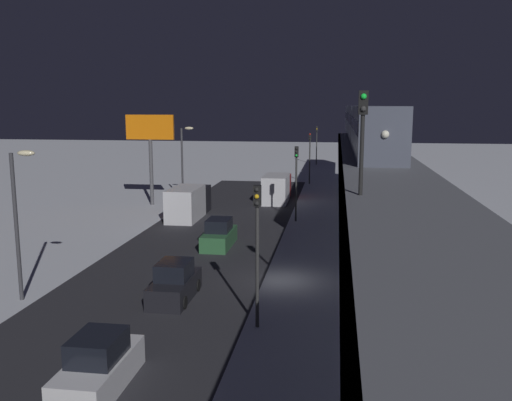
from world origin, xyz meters
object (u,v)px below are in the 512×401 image
(subway_train, at_px, (363,122))
(traffic_light_mid, at_px, (296,173))
(traffic_light_distant, at_px, (317,140))
(sedan_black, at_px, (175,284))
(sedan_green, at_px, (219,235))
(rail_signal, at_px, (363,125))
(commercial_billboard, at_px, (150,136))
(sedan_white, at_px, (99,367))
(delivery_van, at_px, (189,202))
(traffic_light_far, at_px, (310,151))
(box_truck, at_px, (277,188))
(traffic_light_near, at_px, (257,236))

(subway_train, xyz_separation_m, traffic_light_mid, (5.97, 12.80, -3.92))
(traffic_light_distant, bearing_deg, sedan_black, 85.94)
(subway_train, bearing_deg, sedan_green, 64.22)
(rail_signal, bearing_deg, commercial_billboard, -58.03)
(rail_signal, relative_size, traffic_light_mid, 0.62)
(sedan_white, relative_size, sedan_green, 0.97)
(sedan_black, height_order, delivery_van, delivery_van)
(traffic_light_distant, distance_m, commercial_billboard, 43.02)
(sedan_white, distance_m, traffic_light_mid, 29.83)
(sedan_black, distance_m, sedan_white, 9.16)
(delivery_van, height_order, commercial_billboard, commercial_billboard)
(sedan_black, distance_m, traffic_light_far, 43.59)
(rail_signal, xyz_separation_m, traffic_light_distant, (4.29, -70.86, -4.87))
(sedan_black, relative_size, traffic_light_mid, 0.67)
(traffic_light_mid, distance_m, commercial_billboard, 16.12)
(subway_train, xyz_separation_m, rail_signal, (1.69, 37.47, 0.95))
(traffic_light_distant, bearing_deg, traffic_light_far, 90.00)
(subway_train, relative_size, delivery_van, 7.50)
(box_truck, distance_m, delivery_van, 11.81)
(sedan_green, relative_size, delivery_van, 0.60)
(sedan_black, height_order, box_truck, box_truck)
(rail_signal, relative_size, sedan_green, 0.90)
(rail_signal, distance_m, traffic_light_far, 48.21)
(sedan_white, bearing_deg, traffic_light_distant, 86.44)
(traffic_light_mid, xyz_separation_m, commercial_billboard, (14.78, -5.87, 2.63))
(rail_signal, distance_m, traffic_light_mid, 25.51)
(rail_signal, relative_size, traffic_light_near, 0.62)
(sedan_green, relative_size, commercial_billboard, 0.50)
(sedan_black, bearing_deg, traffic_light_distant, 85.94)
(sedan_white, bearing_deg, delivery_van, 99.23)
(delivery_van, bearing_deg, rail_signal, 118.92)
(sedan_green, height_order, traffic_light_near, traffic_light_near)
(sedan_black, height_order, traffic_light_mid, traffic_light_mid)
(sedan_white, height_order, box_truck, box_truck)
(sedan_black, bearing_deg, rail_signal, -26.96)
(rail_signal, distance_m, sedan_white, 13.04)
(traffic_light_near, bearing_deg, traffic_light_mid, -90.00)
(rail_signal, distance_m, traffic_light_distant, 71.16)
(sedan_green, distance_m, traffic_light_far, 32.91)
(rail_signal, relative_size, traffic_light_far, 0.62)
(box_truck, bearing_deg, sedan_green, 84.07)
(sedan_black, relative_size, commercial_billboard, 0.48)
(subway_train, relative_size, commercial_billboard, 6.23)
(delivery_van, height_order, traffic_light_distant, traffic_light_distant)
(sedan_black, bearing_deg, traffic_light_far, 83.79)
(sedan_white, height_order, sedan_green, same)
(delivery_van, xyz_separation_m, commercial_billboard, (5.28, -5.59, 5.48))
(traffic_light_near, xyz_separation_m, traffic_light_far, (0.00, -46.19, 0.00))
(rail_signal, xyz_separation_m, sedan_black, (8.99, -4.57, -8.28))
(sedan_green, bearing_deg, delivery_van, 116.60)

